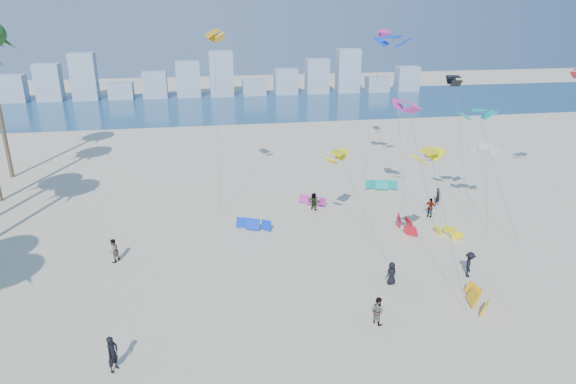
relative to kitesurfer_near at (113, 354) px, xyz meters
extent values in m
plane|color=navy|center=(7.59, 67.40, -0.96)|extent=(220.00, 220.00, 0.00)
imported|color=black|center=(0.00, 0.00, 0.00)|extent=(0.74, 0.84, 1.92)
imported|color=gray|center=(14.02, 1.62, -0.14)|extent=(0.94, 1.01, 1.65)
imported|color=black|center=(16.30, 5.54, -0.20)|extent=(0.86, 0.69, 1.53)
imported|color=gray|center=(23.36, 15.41, -0.12)|extent=(0.95, 1.01, 1.68)
imported|color=black|center=(21.66, 5.59, -0.09)|extent=(1.12, 1.30, 1.75)
imported|color=gray|center=(14.07, 18.50, -0.18)|extent=(1.37, 1.35, 1.57)
imported|color=black|center=(25.17, 17.79, -0.17)|extent=(0.69, 0.59, 1.59)
imported|color=gray|center=(-1.64, 11.59, -0.10)|extent=(1.01, 1.05, 1.71)
cylinder|color=#595959|center=(15.82, 10.76, 2.41)|extent=(2.65, 4.38, 6.75)
cylinder|color=#595959|center=(21.97, 15.03, 3.88)|extent=(2.27, 2.30, 9.68)
cylinder|color=#595959|center=(26.48, 11.30, 3.69)|extent=(1.73, 5.40, 9.31)
cylinder|color=#595959|center=(6.12, 19.12, 6.43)|extent=(0.20, 2.39, 14.79)
cylinder|color=#595959|center=(26.35, 16.86, 4.55)|extent=(0.04, 5.35, 11.04)
cylinder|color=#595959|center=(26.93, 13.27, 2.03)|extent=(1.14, 3.91, 6.00)
cylinder|color=#595959|center=(21.98, 20.26, 6.12)|extent=(0.81, 4.07, 14.17)
cylinder|color=#595959|center=(18.64, 3.29, 3.50)|extent=(1.74, 3.46, 8.93)
cylinder|color=#595959|center=(22.20, 28.00, 6.20)|extent=(2.93, 4.47, 14.34)
cube|color=#9EADBF|center=(-28.21, 77.40, 1.44)|extent=(4.40, 3.00, 4.80)
cube|color=#9EADBF|center=(-22.01, 77.40, 2.34)|extent=(4.40, 3.00, 6.60)
cube|color=#9EADBF|center=(-15.81, 77.40, 3.24)|extent=(4.40, 3.00, 8.40)
cube|color=#9EADBF|center=(-9.61, 77.40, 0.54)|extent=(4.40, 3.00, 3.00)
cube|color=#9EADBF|center=(-3.41, 77.40, 1.44)|extent=(4.40, 3.00, 4.80)
cube|color=#9EADBF|center=(2.79, 77.40, 2.34)|extent=(4.40, 3.00, 6.60)
cube|color=#9EADBF|center=(8.99, 77.40, 3.24)|extent=(4.40, 3.00, 8.40)
cube|color=#9EADBF|center=(15.19, 77.40, 0.54)|extent=(4.40, 3.00, 3.00)
cube|color=#9EADBF|center=(21.39, 77.40, 1.44)|extent=(4.40, 3.00, 4.80)
cube|color=#9EADBF|center=(27.59, 77.40, 2.34)|extent=(4.40, 3.00, 6.60)
cube|color=#9EADBF|center=(33.79, 77.40, 3.24)|extent=(4.40, 3.00, 8.40)
cube|color=#9EADBF|center=(39.99, 77.40, 0.54)|extent=(4.40, 3.00, 3.00)
cube|color=#9EADBF|center=(46.19, 77.40, 1.44)|extent=(4.40, 3.00, 4.80)
camera|label=1|loc=(4.98, -21.59, 16.06)|focal=31.84mm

